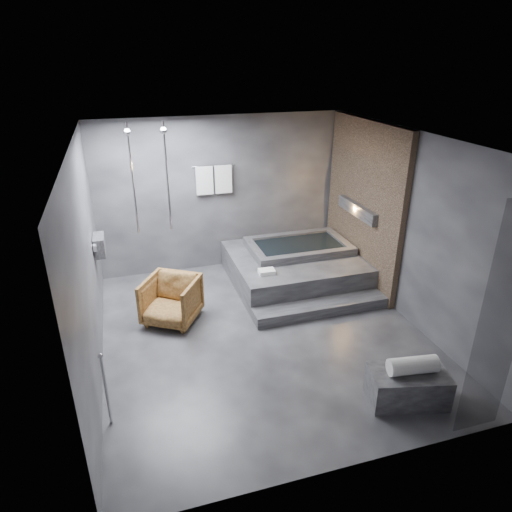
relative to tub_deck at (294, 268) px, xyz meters
name	(u,v)px	position (x,y,z in m)	size (l,w,h in m)	color
room	(285,214)	(-0.65, -1.21, 1.48)	(5.00, 5.04, 2.82)	#29292B
tub_deck	(294,268)	(0.00, 0.00, 0.00)	(2.20, 2.00, 0.50)	#2D2D2F
tub_step	(321,308)	(0.00, -1.18, -0.16)	(2.20, 0.36, 0.18)	#2D2D2F
concrete_bench	(408,386)	(0.15, -3.28, -0.05)	(0.89, 0.49, 0.40)	#2E2E30
driftwood_chair	(171,300)	(-2.27, -0.72, 0.10)	(0.76, 0.78, 0.71)	#4E3013
rolled_towel	(413,365)	(0.17, -3.29, 0.25)	(0.21, 0.21, 0.57)	white
deck_towel	(267,272)	(-0.70, -0.56, 0.28)	(0.26, 0.19, 0.07)	white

